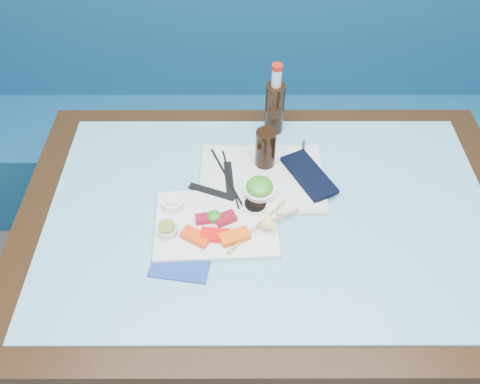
{
  "coord_description": "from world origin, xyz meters",
  "views": [
    {
      "loc": [
        -0.08,
        0.64,
        1.76
      ],
      "look_at": [
        -0.08,
        1.48,
        0.8
      ],
      "focal_mm": 35.0,
      "sensor_mm": 36.0,
      "label": 1
    }
  ],
  "objects_px": {
    "seaweed_bowl": "(259,192)",
    "cola_bottle_body": "(274,109)",
    "blue_napkin": "(183,255)",
    "sashimi_plate": "(216,224)",
    "booth_bench": "(258,121)",
    "dining_table": "(269,231)",
    "serving_tray": "(262,178)",
    "cola_glass": "(266,148)"
  },
  "relations": [
    {
      "from": "cola_bottle_body",
      "to": "blue_napkin",
      "type": "height_order",
      "value": "cola_bottle_body"
    },
    {
      "from": "sashimi_plate",
      "to": "booth_bench",
      "type": "bearing_deg",
      "value": 77.78
    },
    {
      "from": "serving_tray",
      "to": "blue_napkin",
      "type": "xyz_separation_m",
      "value": [
        -0.21,
        -0.26,
        -0.0
      ]
    },
    {
      "from": "sashimi_plate",
      "to": "cola_bottle_body",
      "type": "distance_m",
      "value": 0.43
    },
    {
      "from": "booth_bench",
      "to": "dining_table",
      "type": "relative_size",
      "value": 2.14
    },
    {
      "from": "blue_napkin",
      "to": "sashimi_plate",
      "type": "bearing_deg",
      "value": 49.62
    },
    {
      "from": "booth_bench",
      "to": "cola_glass",
      "type": "xyz_separation_m",
      "value": [
        -0.01,
        -0.67,
        0.46
      ]
    },
    {
      "from": "cola_glass",
      "to": "sashimi_plate",
      "type": "bearing_deg",
      "value": -121.76
    },
    {
      "from": "serving_tray",
      "to": "cola_bottle_body",
      "type": "bearing_deg",
      "value": 79.22
    },
    {
      "from": "cola_glass",
      "to": "cola_bottle_body",
      "type": "distance_m",
      "value": 0.17
    },
    {
      "from": "booth_bench",
      "to": "blue_napkin",
      "type": "xyz_separation_m",
      "value": [
        -0.23,
        -0.98,
        0.39
      ]
    },
    {
      "from": "cola_bottle_body",
      "to": "blue_napkin",
      "type": "xyz_separation_m",
      "value": [
        -0.25,
        -0.49,
        -0.08
      ]
    },
    {
      "from": "sashimi_plate",
      "to": "serving_tray",
      "type": "bearing_deg",
      "value": 49.83
    },
    {
      "from": "dining_table",
      "to": "sashimi_plate",
      "type": "height_order",
      "value": "sashimi_plate"
    },
    {
      "from": "seaweed_bowl",
      "to": "blue_napkin",
      "type": "height_order",
      "value": "seaweed_bowl"
    },
    {
      "from": "dining_table",
      "to": "cola_bottle_body",
      "type": "distance_m",
      "value": 0.38
    },
    {
      "from": "seaweed_bowl",
      "to": "cola_glass",
      "type": "bearing_deg",
      "value": 81.25
    },
    {
      "from": "seaweed_bowl",
      "to": "cola_glass",
      "type": "xyz_separation_m",
      "value": [
        0.02,
        0.13,
        0.04
      ]
    },
    {
      "from": "serving_tray",
      "to": "seaweed_bowl",
      "type": "height_order",
      "value": "seaweed_bowl"
    },
    {
      "from": "dining_table",
      "to": "serving_tray",
      "type": "xyz_separation_m",
      "value": [
        -0.02,
        0.12,
        0.1
      ]
    },
    {
      "from": "sashimi_plate",
      "to": "cola_glass",
      "type": "bearing_deg",
      "value": 55.42
    },
    {
      "from": "booth_bench",
      "to": "serving_tray",
      "type": "xyz_separation_m",
      "value": [
        -0.02,
        -0.72,
        0.39
      ]
    },
    {
      "from": "seaweed_bowl",
      "to": "cola_bottle_body",
      "type": "xyz_separation_m",
      "value": [
        0.05,
        0.3,
        0.05
      ]
    },
    {
      "from": "seaweed_bowl",
      "to": "blue_napkin",
      "type": "distance_m",
      "value": 0.28
    },
    {
      "from": "dining_table",
      "to": "seaweed_bowl",
      "type": "relative_size",
      "value": 15.94
    },
    {
      "from": "sashimi_plate",
      "to": "blue_napkin",
      "type": "distance_m",
      "value": 0.13
    },
    {
      "from": "dining_table",
      "to": "serving_tray",
      "type": "relative_size",
      "value": 3.91
    },
    {
      "from": "dining_table",
      "to": "cola_bottle_body",
      "type": "height_order",
      "value": "cola_bottle_body"
    },
    {
      "from": "serving_tray",
      "to": "seaweed_bowl",
      "type": "xyz_separation_m",
      "value": [
        -0.01,
        -0.07,
        0.02
      ]
    },
    {
      "from": "seaweed_bowl",
      "to": "sashimi_plate",
      "type": "bearing_deg",
      "value": -141.94
    },
    {
      "from": "dining_table",
      "to": "blue_napkin",
      "type": "distance_m",
      "value": 0.29
    },
    {
      "from": "seaweed_bowl",
      "to": "cola_glass",
      "type": "relative_size",
      "value": 0.72
    },
    {
      "from": "dining_table",
      "to": "cola_glass",
      "type": "distance_m",
      "value": 0.24
    },
    {
      "from": "dining_table",
      "to": "cola_bottle_body",
      "type": "relative_size",
      "value": 8.17
    },
    {
      "from": "sashimi_plate",
      "to": "blue_napkin",
      "type": "bearing_deg",
      "value": -133.21
    },
    {
      "from": "dining_table",
      "to": "cola_glass",
      "type": "height_order",
      "value": "cola_glass"
    },
    {
      "from": "booth_bench",
      "to": "cola_glass",
      "type": "bearing_deg",
      "value": -90.82
    },
    {
      "from": "cola_bottle_body",
      "to": "booth_bench",
      "type": "bearing_deg",
      "value": 92.74
    },
    {
      "from": "seaweed_bowl",
      "to": "blue_napkin",
      "type": "relative_size",
      "value": 0.6
    },
    {
      "from": "dining_table",
      "to": "serving_tray",
      "type": "height_order",
      "value": "serving_tray"
    },
    {
      "from": "booth_bench",
      "to": "cola_glass",
      "type": "distance_m",
      "value": 0.81
    },
    {
      "from": "cola_bottle_body",
      "to": "sashimi_plate",
      "type": "bearing_deg",
      "value": -113.71
    }
  ]
}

